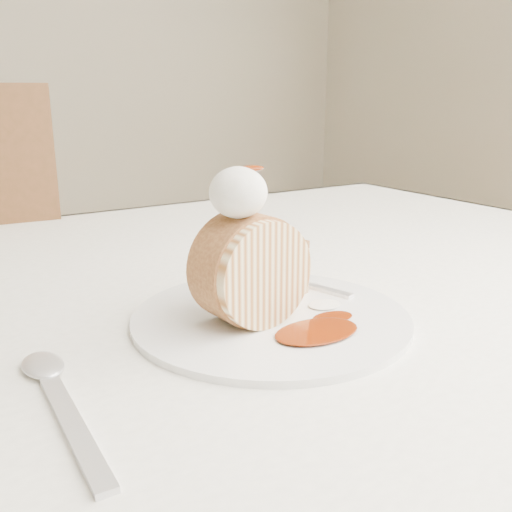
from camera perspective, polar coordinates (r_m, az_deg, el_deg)
table at (r=0.67m, az=-7.93°, el=-10.15°), size 1.40×0.90×0.75m
plate at (r=0.53m, az=1.50°, el=-6.16°), size 0.31×0.31×0.01m
roulade_slice at (r=0.50m, az=-0.50°, el=-1.39°), size 0.10×0.06×0.10m
cake_chunk at (r=0.58m, az=1.52°, el=-1.56°), size 0.07×0.06×0.05m
whipped_cream at (r=0.48m, az=-1.79°, el=6.36°), size 0.05×0.05×0.04m
caramel_drizzle at (r=0.49m, az=-0.56°, el=9.41°), size 0.02×0.02×0.01m
caramel_pool at (r=0.49m, az=6.09°, el=-7.48°), size 0.09×0.07×0.00m
fork at (r=0.61m, az=5.17°, el=-2.89°), size 0.06×0.15×0.00m
spoon at (r=0.39m, az=-17.76°, el=-16.00°), size 0.03×0.18×0.00m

